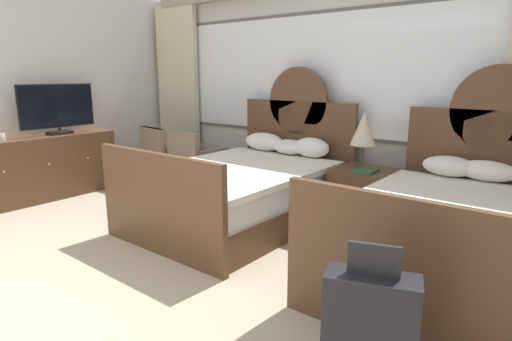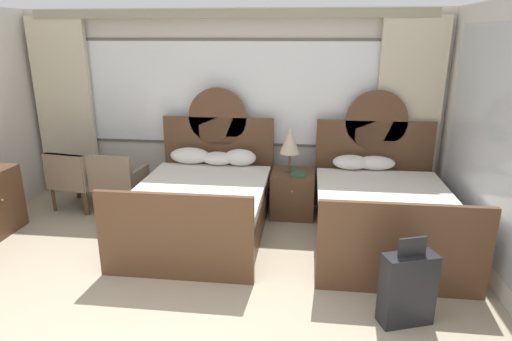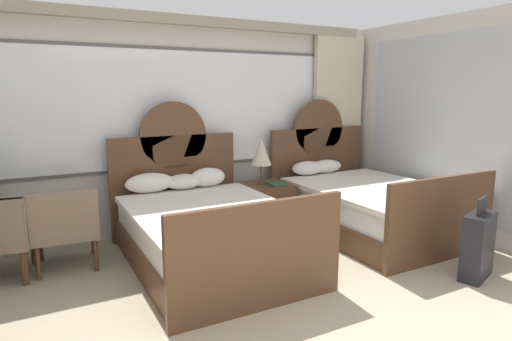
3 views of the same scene
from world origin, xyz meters
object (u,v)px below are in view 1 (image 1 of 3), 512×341
Objects in this scene: book_on_nightstand at (366,171)px; cup_on_dresser at (2,137)px; armchair_by_window_centre at (166,152)px; tv_flatscreen at (57,108)px; bed_near_window at (244,188)px; nightstand_between_beds at (363,198)px; armchair_by_window_left at (195,157)px; table_lamp_on_nightstand at (364,129)px; dresser_minibar at (40,168)px; suitcase_on_floor at (369,334)px; armchair_by_window_right at (166,152)px; bed_near_mirror at (458,235)px.

cup_on_dresser reaches higher than book_on_nightstand.
tv_flatscreen is at bearing -116.90° from armchair_by_window_centre.
bed_near_window is at bearing -155.26° from book_on_nightstand.
cup_on_dresser reaches higher than nightstand_between_beds.
armchair_by_window_left is (-2.40, -0.14, 0.16)m from nightstand_between_beds.
tv_flatscreen is 0.76m from cup_on_dresser.
table_lamp_on_nightstand is 2.28× the size of book_on_nightstand.
dresser_minibar is 2.25× the size of armchair_by_window_left.
cup_on_dresser is at bearing -150.30° from nightstand_between_beds.
nightstand_between_beds is 0.73× the size of armchair_by_window_left.
suitcase_on_floor is at bearing -10.73° from tv_flatscreen.
cup_on_dresser reaches higher than suitcase_on_floor.
armchair_by_window_left and armchair_by_window_right have the same top height.
suitcase_on_floor is at bearing -2.26° from cup_on_dresser.
armchair_by_window_right is 4.58m from suitcase_on_floor.
table_lamp_on_nightstand is 0.74× the size of suitcase_on_floor.
armchair_by_window_centre is at bearing -179.54° from book_on_nightstand.
armchair_by_window_left is 0.61m from armchair_by_window_right.
suitcase_on_floor is (4.67, -0.18, -0.53)m from cup_on_dresser.
tv_flatscreen is 1.16× the size of armchair_by_window_left.
bed_near_window is 2.76m from dresser_minibar.
armchair_by_window_right is at bearing 66.75° from dresser_minibar.
nightstand_between_beds is 2.41m from armchair_by_window_left.
armchair_by_window_right is at bearing -176.50° from table_lamp_on_nightstand.
tv_flatscreen is 8.87× the size of cup_on_dresser.
armchair_by_window_left is at bearing -176.67° from nightstand_between_beds.
book_on_nightstand is 2.47m from armchair_by_window_left.
armchair_by_window_centre is 1.00× the size of armchair_by_window_right.
tv_flatscreen reaches higher than armchair_by_window_centre.
suitcase_on_floor is (4.71, -0.59, -0.08)m from dresser_minibar.
armchair_by_window_centre is 0.00m from armchair_by_window_right.
tv_flatscreen is at bearing -117.07° from armchair_by_window_right.
armchair_by_window_right is at bearing -9.19° from armchair_by_window_centre.
nightstand_between_beds is 3.96m from tv_flatscreen.
book_on_nightstand is 2.37m from suitcase_on_floor.
nightstand_between_beds is 0.34m from book_on_nightstand.
armchair_by_window_left reaches higher than suitcase_on_floor.
book_on_nightstand is at bearing -59.72° from nightstand_between_beds.
book_on_nightstand is 0.31× the size of armchair_by_window_left.
cup_on_dresser is 2.30m from armchair_by_window_left.
bed_near_window is 2.67m from suitcase_on_floor.
nightstand_between_beds is at bearing 120.28° from book_on_nightstand.
tv_flatscreen is (-2.54, -0.71, 0.78)m from bed_near_window.
suitcase_on_floor reaches higher than book_on_nightstand.
bed_near_window is 2.69× the size of armchair_by_window_left.
cup_on_dresser is at bearing -152.12° from book_on_nightstand.
armchair_by_window_left is at bearing -0.11° from armchair_by_window_centre.
book_on_nightstand is at bearing 0.46° from armchair_by_window_centre.
armchair_by_window_left is (-1.31, 0.51, 0.10)m from bed_near_window.
dresser_minibar is at bearing -168.20° from bed_near_mirror.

